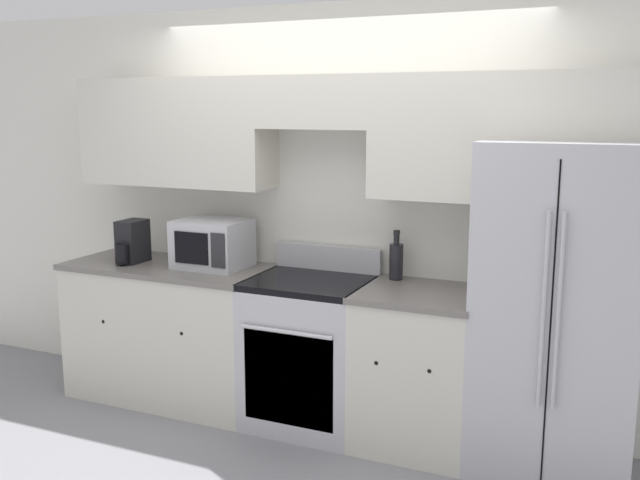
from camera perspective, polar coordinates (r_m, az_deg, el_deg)
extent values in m
plane|color=gray|center=(4.38, -1.70, -16.10)|extent=(12.00, 12.00, 0.00)
cube|color=silver|center=(4.57, 1.78, 2.18)|extent=(8.00, 0.06, 2.60)
cube|color=beige|center=(4.88, -11.39, 8.46)|extent=(1.36, 0.33, 0.71)
cube|color=beige|center=(4.36, -0.01, 10.97)|extent=(0.72, 0.33, 0.32)
cube|color=beige|center=(4.05, 14.67, 7.90)|extent=(1.50, 0.33, 0.71)
cube|color=beige|center=(4.99, -11.85, -7.35)|extent=(1.36, 0.62, 0.90)
cube|color=slate|center=(4.87, -12.06, -2.11)|extent=(1.39, 0.64, 0.03)
sphere|color=black|center=(4.91, -16.92, -6.25)|extent=(0.03, 0.03, 0.03)
sphere|color=black|center=(4.55, -10.99, -7.34)|extent=(0.03, 0.03, 0.03)
cube|color=beige|center=(4.27, 7.82, -10.38)|extent=(0.67, 0.62, 0.90)
cube|color=slate|center=(4.12, 7.99, -4.31)|extent=(0.69, 0.64, 0.03)
sphere|color=black|center=(3.99, 4.54, -9.77)|extent=(0.03, 0.03, 0.03)
sphere|color=black|center=(3.91, 8.75, -10.31)|extent=(0.03, 0.03, 0.03)
cube|color=#B7B7BC|center=(4.49, -0.82, -9.21)|extent=(0.72, 0.62, 0.89)
cube|color=black|center=(4.25, -2.56, -11.04)|extent=(0.58, 0.01, 0.57)
cube|color=black|center=(4.35, -0.84, -3.42)|extent=(0.72, 0.62, 0.04)
cube|color=#B7B7BC|center=(4.58, 0.62, -1.43)|extent=(0.72, 0.04, 0.16)
cylinder|color=silver|center=(4.13, -2.75, -7.36)|extent=(0.58, 0.02, 0.02)
cube|color=#B7B7BC|center=(4.07, 18.54, -5.18)|extent=(0.84, 0.78, 1.80)
cube|color=black|center=(3.71, 17.95, -6.72)|extent=(0.01, 0.01, 1.66)
cylinder|color=#B7B7BC|center=(3.66, 17.44, -5.44)|extent=(0.02, 0.02, 0.99)
cylinder|color=#B7B7BC|center=(3.65, 18.54, -5.53)|extent=(0.02, 0.02, 0.99)
cube|color=#B7B7BC|center=(4.71, -8.58, -0.27)|extent=(0.45, 0.37, 0.31)
cube|color=black|center=(4.57, -10.26, -0.64)|extent=(0.25, 0.01, 0.20)
cube|color=#262628|center=(4.47, -8.17, -0.85)|extent=(0.10, 0.01, 0.22)
cylinder|color=black|center=(4.35, 6.11, -1.75)|extent=(0.08, 0.08, 0.22)
cylinder|color=black|center=(4.32, 6.15, 0.05)|extent=(0.04, 0.04, 0.06)
cylinder|color=black|center=(4.32, 6.16, 0.61)|extent=(0.04, 0.04, 0.02)
cube|color=black|center=(4.97, -14.75, -0.09)|extent=(0.14, 0.20, 0.29)
cylinder|color=black|center=(4.89, -15.53, -1.04)|extent=(0.10, 0.10, 0.13)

